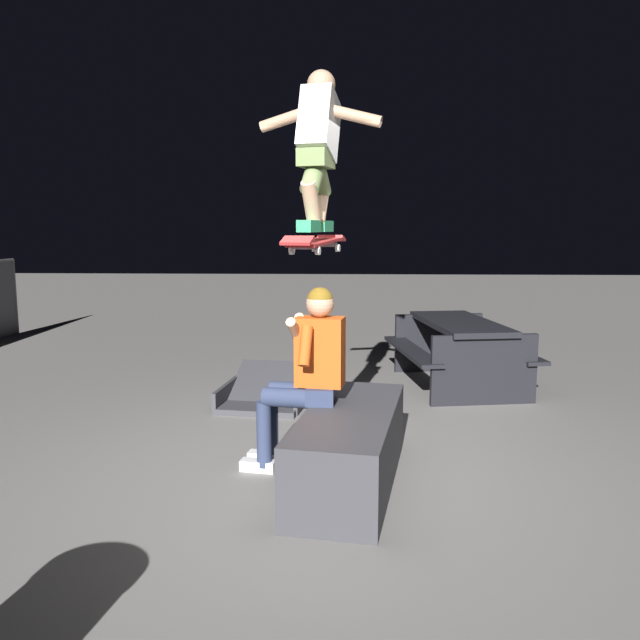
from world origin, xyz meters
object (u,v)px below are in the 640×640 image
ledge_box_main (350,448)px  picnic_table_back (459,343)px  skater_airborne (318,143)px  person_sitting_on_ledge (305,369)px  skateboard (316,242)px  kicker_ramp (267,396)px

ledge_box_main → picnic_table_back: 3.11m
skater_airborne → person_sitting_on_ledge: bearing=115.7°
person_sitting_on_ledge → skater_airborne: bearing=-64.3°
ledge_box_main → person_sitting_on_ledge: person_sitting_on_ledge is taller
skater_airborne → picnic_table_back: skater_airborne is taller
ledge_box_main → skater_airborne: bearing=38.2°
picnic_table_back → skater_airborne: bearing=150.0°
person_sitting_on_ledge → skateboard: bearing=-97.7°
kicker_ramp → picnic_table_back: size_ratio=0.62×
skateboard → skater_airborne: size_ratio=0.93×
kicker_ramp → person_sitting_on_ledge: bearing=-164.1°
kicker_ramp → ledge_box_main: bearing=-157.9°
skateboard → ledge_box_main: bearing=-134.4°
skater_airborne → ledge_box_main: bearing=-141.8°
ledge_box_main → skater_airborne: (0.29, 0.23, 2.10)m
person_sitting_on_ledge → skater_airborne: size_ratio=1.22×
skater_airborne → kicker_ramp: size_ratio=0.96×
person_sitting_on_ledge → skater_airborne: 1.60m
skater_airborne → picnic_table_back: (2.55, -1.47, -1.87)m
skater_airborne → picnic_table_back: bearing=-30.0°
skateboard → kicker_ramp: size_ratio=0.89×
ledge_box_main → kicker_ramp: 2.24m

